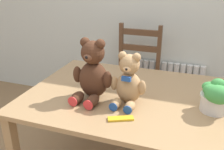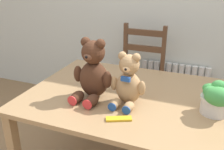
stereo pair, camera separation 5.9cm
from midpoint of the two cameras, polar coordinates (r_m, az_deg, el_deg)
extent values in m
cylinder|color=silver|center=(2.92, 7.86, -2.06)|extent=(0.06, 0.06, 0.59)
cylinder|color=silver|center=(2.90, 9.14, -2.26)|extent=(0.06, 0.06, 0.59)
cylinder|color=silver|center=(2.89, 10.43, -2.46)|extent=(0.06, 0.06, 0.59)
cylinder|color=silver|center=(2.88, 11.73, -2.65)|extent=(0.06, 0.06, 0.59)
cylinder|color=silver|center=(2.87, 13.04, -2.85)|extent=(0.06, 0.06, 0.59)
cylinder|color=silver|center=(2.87, 14.36, -3.04)|extent=(0.06, 0.06, 0.59)
cylinder|color=silver|center=(2.86, 15.69, -3.24)|extent=(0.06, 0.06, 0.59)
cylinder|color=silver|center=(2.86, 17.01, -3.43)|extent=(0.06, 0.06, 0.59)
cylinder|color=silver|center=(2.86, 18.35, -3.62)|extent=(0.06, 0.06, 0.59)
cylinder|color=silver|center=(2.85, 19.68, -3.81)|extent=(0.06, 0.06, 0.59)
cylinder|color=silver|center=(2.86, 21.01, -4.00)|extent=(0.06, 0.06, 0.59)
cube|color=silver|center=(2.99, 13.86, -7.77)|extent=(0.74, 0.10, 0.04)
cube|color=#9E7A51|center=(1.67, 5.85, -4.98)|extent=(1.39, 1.00, 0.03)
cube|color=#9E7A51|center=(2.43, -6.32, -5.62)|extent=(0.06, 0.06, 0.72)
cube|color=brown|center=(2.54, 6.49, -2.04)|extent=(0.44, 0.45, 0.03)
cube|color=brown|center=(2.43, 9.58, -9.58)|extent=(0.04, 0.04, 0.43)
cube|color=brown|center=(2.53, 0.57, -7.92)|extent=(0.04, 0.04, 0.43)
cube|color=brown|center=(2.66, 11.90, 0.17)|extent=(0.04, 0.04, 1.01)
cube|color=brown|center=(2.75, 3.64, 1.34)|extent=(0.04, 0.04, 1.01)
cube|color=brown|center=(2.57, 8.19, 9.56)|extent=(0.36, 0.03, 0.06)
cube|color=brown|center=(2.61, 8.00, 6.04)|extent=(0.36, 0.03, 0.06)
ellipsoid|color=#472819|center=(1.59, -3.08, -0.97)|extent=(0.20, 0.18, 0.23)
sphere|color=#472819|center=(1.53, -3.22, 5.21)|extent=(0.15, 0.15, 0.15)
sphere|color=#472819|center=(1.49, -1.52, 7.12)|extent=(0.06, 0.06, 0.06)
sphere|color=#472819|center=(1.54, -4.95, 7.54)|extent=(0.06, 0.06, 0.06)
ellipsoid|color=brown|center=(1.49, -4.23, 4.24)|extent=(0.07, 0.06, 0.05)
sphere|color=black|center=(1.47, -4.75, 4.08)|extent=(0.02, 0.02, 0.02)
ellipsoid|color=#472819|center=(1.52, 0.05, -1.06)|extent=(0.06, 0.06, 0.11)
ellipsoid|color=#472819|center=(1.62, -6.74, 0.26)|extent=(0.06, 0.06, 0.11)
ellipsoid|color=#472819|center=(1.51, -3.49, -5.85)|extent=(0.08, 0.12, 0.07)
cylinder|color=red|center=(1.47, -4.57, -6.78)|extent=(0.06, 0.01, 0.06)
ellipsoid|color=#472819|center=(1.56, -6.87, -5.01)|extent=(0.08, 0.12, 0.07)
cylinder|color=red|center=(1.52, -8.01, -5.89)|extent=(0.06, 0.01, 0.06)
ellipsoid|color=tan|center=(1.53, 4.89, -2.91)|extent=(0.17, 0.14, 0.20)
sphere|color=tan|center=(1.47, 5.08, 2.37)|extent=(0.12, 0.12, 0.12)
sphere|color=tan|center=(1.44, 6.75, 3.95)|extent=(0.05, 0.05, 0.05)
sphere|color=tan|center=(1.47, 3.56, 4.40)|extent=(0.05, 0.05, 0.05)
ellipsoid|color=#E5B279|center=(1.43, 4.45, 1.45)|extent=(0.05, 0.05, 0.04)
sphere|color=black|center=(1.41, 4.15, 1.27)|extent=(0.02, 0.02, 0.02)
ellipsoid|color=tan|center=(1.48, 7.93, -3.02)|extent=(0.05, 0.05, 0.09)
ellipsoid|color=tan|center=(1.53, 1.58, -1.87)|extent=(0.05, 0.05, 0.09)
ellipsoid|color=tan|center=(1.46, 5.07, -7.21)|extent=(0.06, 0.10, 0.06)
cylinder|color=#1E4793|center=(1.42, 4.44, -8.07)|extent=(0.05, 0.01, 0.05)
ellipsoid|color=tan|center=(1.49, 1.88, -6.55)|extent=(0.06, 0.10, 0.06)
cylinder|color=#1E4793|center=(1.45, 1.17, -7.37)|extent=(0.05, 0.01, 0.05)
cube|color=#1E4793|center=(1.44, 4.14, -0.92)|extent=(0.06, 0.02, 0.03)
cylinder|color=beige|center=(1.55, 23.47, -6.31)|extent=(0.16, 0.16, 0.10)
cylinder|color=beige|center=(1.53, 23.72, -4.88)|extent=(0.17, 0.17, 0.02)
ellipsoid|color=#3D8E42|center=(1.55, 24.23, -2.68)|extent=(0.09, 0.08, 0.09)
ellipsoid|color=#3D8E42|center=(1.55, 22.80, -2.92)|extent=(0.10, 0.07, 0.06)
ellipsoid|color=#3D8E42|center=(1.49, 22.89, -3.64)|extent=(0.09, 0.07, 0.07)
ellipsoid|color=#3D8E42|center=(1.48, 24.23, -4.56)|extent=(0.15, 0.11, 0.11)
cube|color=gold|center=(1.39, 2.81, -9.98)|extent=(0.15, 0.10, 0.01)
camera|label=1|loc=(0.03, -88.89, 0.46)|focal=40.00mm
camera|label=2|loc=(0.03, 91.11, -0.46)|focal=40.00mm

